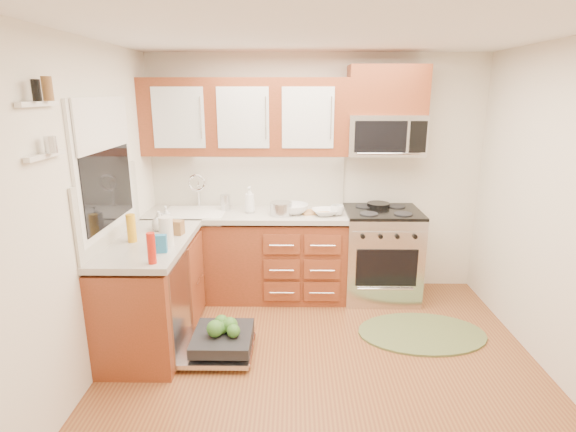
{
  "coord_description": "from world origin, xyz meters",
  "views": [
    {
      "loc": [
        -0.23,
        -3.01,
        2.12
      ],
      "look_at": [
        -0.28,
        0.85,
        1.05
      ],
      "focal_mm": 28.0,
      "sensor_mm": 36.0,
      "label": 1
    }
  ],
  "objects_px": {
    "rug": "(422,333)",
    "skillet": "(378,205)",
    "range": "(381,254)",
    "sink": "(195,224)",
    "microwave": "(385,135)",
    "upper_cabinets": "(245,117)",
    "bowl_b": "(293,209)",
    "cup": "(337,210)",
    "stock_pot": "(281,209)",
    "bowl_a": "(325,212)",
    "cutting_board": "(314,212)",
    "paper_towel_roll": "(166,231)",
    "dishwasher": "(218,343)"
  },
  "relations": [
    {
      "from": "upper_cabinets",
      "to": "sink",
      "type": "relative_size",
      "value": 3.31
    },
    {
      "from": "microwave",
      "to": "sink",
      "type": "height_order",
      "value": "microwave"
    },
    {
      "from": "cutting_board",
      "to": "cup",
      "type": "distance_m",
      "value": 0.25
    },
    {
      "from": "microwave",
      "to": "skillet",
      "type": "relative_size",
      "value": 3.24
    },
    {
      "from": "upper_cabinets",
      "to": "skillet",
      "type": "height_order",
      "value": "upper_cabinets"
    },
    {
      "from": "range",
      "to": "bowl_a",
      "type": "bearing_deg",
      "value": -170.54
    },
    {
      "from": "bowl_a",
      "to": "bowl_b",
      "type": "bearing_deg",
      "value": 169.8
    },
    {
      "from": "microwave",
      "to": "skillet",
      "type": "height_order",
      "value": "microwave"
    },
    {
      "from": "rug",
      "to": "bowl_a",
      "type": "relative_size",
      "value": 4.62
    },
    {
      "from": "range",
      "to": "microwave",
      "type": "distance_m",
      "value": 1.23
    },
    {
      "from": "range",
      "to": "stock_pot",
      "type": "height_order",
      "value": "stock_pot"
    },
    {
      "from": "upper_cabinets",
      "to": "skillet",
      "type": "xyz_separation_m",
      "value": [
        1.38,
        -0.01,
        -0.9
      ]
    },
    {
      "from": "bowl_a",
      "to": "rug",
      "type": "bearing_deg",
      "value": -39.31
    },
    {
      "from": "dishwasher",
      "to": "upper_cabinets",
      "type": "bearing_deg",
      "value": 83.96
    },
    {
      "from": "bowl_b",
      "to": "cup",
      "type": "height_order",
      "value": "cup"
    },
    {
      "from": "upper_cabinets",
      "to": "skillet",
      "type": "bearing_deg",
      "value": -0.37
    },
    {
      "from": "rug",
      "to": "upper_cabinets",
      "type": "bearing_deg",
      "value": 150.3
    },
    {
      "from": "skillet",
      "to": "stock_pot",
      "type": "bearing_deg",
      "value": -166.28
    },
    {
      "from": "range",
      "to": "cutting_board",
      "type": "xyz_separation_m",
      "value": [
        -0.71,
        -0.01,
        0.46
      ]
    },
    {
      "from": "rug",
      "to": "bowl_b",
      "type": "height_order",
      "value": "bowl_b"
    },
    {
      "from": "cup",
      "to": "microwave",
      "type": "bearing_deg",
      "value": 25.4
    },
    {
      "from": "paper_towel_roll",
      "to": "skillet",
      "type": "bearing_deg",
      "value": 31.77
    },
    {
      "from": "range",
      "to": "paper_towel_roll",
      "type": "xyz_separation_m",
      "value": [
        -1.93,
        -1.04,
        0.57
      ]
    },
    {
      "from": "range",
      "to": "bowl_a",
      "type": "xyz_separation_m",
      "value": [
        -0.6,
        -0.1,
        0.48
      ]
    },
    {
      "from": "rug",
      "to": "cutting_board",
      "type": "distance_m",
      "value": 1.55
    },
    {
      "from": "range",
      "to": "rug",
      "type": "xyz_separation_m",
      "value": [
        0.25,
        -0.8,
        -0.46
      ]
    },
    {
      "from": "sink",
      "to": "cup",
      "type": "bearing_deg",
      "value": -3.86
    },
    {
      "from": "rug",
      "to": "skillet",
      "type": "bearing_deg",
      "value": 106.37
    },
    {
      "from": "sink",
      "to": "stock_pot",
      "type": "distance_m",
      "value": 0.92
    },
    {
      "from": "stock_pot",
      "to": "bowl_b",
      "type": "height_order",
      "value": "stock_pot"
    },
    {
      "from": "bowl_b",
      "to": "cup",
      "type": "bearing_deg",
      "value": -8.33
    },
    {
      "from": "upper_cabinets",
      "to": "cup",
      "type": "distance_m",
      "value": 1.31
    },
    {
      "from": "bowl_b",
      "to": "cup",
      "type": "relative_size",
      "value": 2.3
    },
    {
      "from": "dishwasher",
      "to": "bowl_b",
      "type": "relative_size",
      "value": 2.29
    },
    {
      "from": "microwave",
      "to": "paper_towel_roll",
      "type": "distance_m",
      "value": 2.35
    },
    {
      "from": "skillet",
      "to": "cup",
      "type": "bearing_deg",
      "value": -151.77
    },
    {
      "from": "stock_pot",
      "to": "range",
      "type": "bearing_deg",
      "value": 6.13
    },
    {
      "from": "sink",
      "to": "skillet",
      "type": "relative_size",
      "value": 2.64
    },
    {
      "from": "sink",
      "to": "paper_towel_roll",
      "type": "height_order",
      "value": "paper_towel_roll"
    },
    {
      "from": "sink",
      "to": "bowl_b",
      "type": "xyz_separation_m",
      "value": [
        1.01,
        -0.03,
        0.17
      ]
    },
    {
      "from": "bowl_b",
      "to": "range",
      "type": "bearing_deg",
      "value": 2.7
    },
    {
      "from": "dishwasher",
      "to": "rug",
      "type": "bearing_deg",
      "value": 10.5
    },
    {
      "from": "bowl_a",
      "to": "bowl_b",
      "type": "relative_size",
      "value": 0.81
    },
    {
      "from": "microwave",
      "to": "skillet",
      "type": "distance_m",
      "value": 0.73
    },
    {
      "from": "upper_cabinets",
      "to": "bowl_a",
      "type": "relative_size",
      "value": 8.26
    },
    {
      "from": "paper_towel_roll",
      "to": "range",
      "type": "bearing_deg",
      "value": 28.39
    },
    {
      "from": "microwave",
      "to": "rug",
      "type": "bearing_deg",
      "value": -74.81
    },
    {
      "from": "rug",
      "to": "bowl_b",
      "type": "relative_size",
      "value": 3.74
    },
    {
      "from": "stock_pot",
      "to": "upper_cabinets",
      "type": "bearing_deg",
      "value": 144.85
    },
    {
      "from": "microwave",
      "to": "sink",
      "type": "distance_m",
      "value": 2.13
    }
  ]
}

